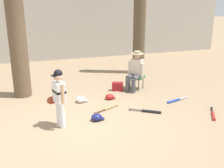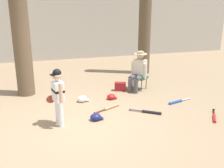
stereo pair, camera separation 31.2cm
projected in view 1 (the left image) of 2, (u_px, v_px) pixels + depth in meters
name	position (u px, v px, depth m)	size (l,w,h in m)	color
ground_plane	(82.00, 127.00, 6.02)	(60.00, 60.00, 0.00)	#937A5B
concrete_back_wall	(44.00, 26.00, 12.11)	(18.00, 0.36, 3.09)	#ADA89E
tree_near_player	(14.00, 5.00, 7.20)	(0.80, 0.80, 5.95)	brown
tree_behind_spectator	(140.00, 15.00, 9.82)	(0.73, 0.73, 5.05)	brown
young_ballplayer	(59.00, 95.00, 5.86)	(0.41, 0.57, 1.31)	white
folding_stool	(137.00, 78.00, 8.47)	(0.56, 0.56, 0.41)	#196B2D
seated_spectator	(135.00, 70.00, 8.31)	(0.65, 0.61, 1.20)	#47474C
handbag_beside_stool	(118.00, 86.00, 8.37)	(0.34, 0.18, 0.26)	maroon
bat_black_composite	(149.00, 111.00, 6.78)	(0.70, 0.51, 0.07)	black
bat_wood_tan	(109.00, 108.00, 7.00)	(0.77, 0.43, 0.07)	tan
bat_red_barrel	(213.00, 115.00, 6.57)	(0.46, 0.66, 0.07)	red
bat_blue_youth	(175.00, 100.00, 7.51)	(0.75, 0.26, 0.07)	#2347AD
batting_helmet_navy	(97.00, 117.00, 6.33)	(0.31, 0.24, 0.18)	navy
batting_helmet_white	(81.00, 100.00, 7.44)	(0.32, 0.24, 0.18)	silver
batting_helmet_red	(110.00, 97.00, 7.66)	(0.28, 0.22, 0.16)	#A81919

